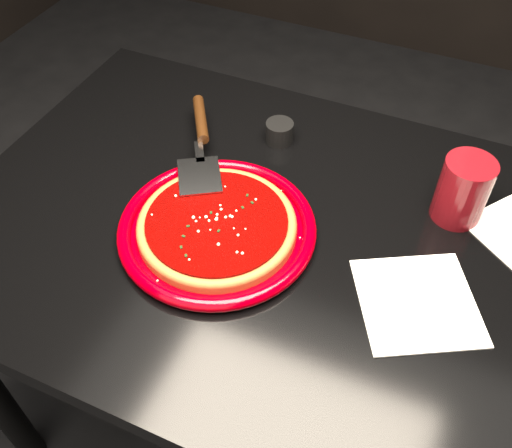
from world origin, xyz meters
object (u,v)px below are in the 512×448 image
Objects in this scene: table at (281,345)px; ramekin at (279,132)px; cup at (463,190)px; plate at (217,228)px; pizza_server at (201,143)px.

ramekin is at bearing 115.71° from table.
cup is 2.17× the size of ramekin.
table is at bearing -64.29° from ramekin.
plate is 2.82× the size of cup.
pizza_server is 2.68× the size of cup.
pizza_server is at bearing 125.02° from plate.
table is 3.50× the size of plate.
pizza_server reaches higher than table.
cup is at bearing -25.79° from pizza_server.
plate is 6.13× the size of ramekin.
pizza_server is at bearing -173.78° from cup.
table is 0.47m from ramekin.
table is 0.53m from cup.
plate is (-0.11, -0.05, 0.39)m from table.
plate reaches higher than table.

